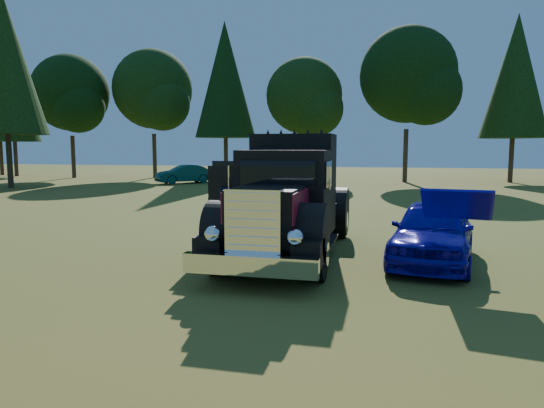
{
  "coord_description": "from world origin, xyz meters",
  "views": [
    {
      "loc": [
        2.65,
        -9.57,
        2.64
      ],
      "look_at": [
        0.08,
        1.23,
        1.36
      ],
      "focal_mm": 32.0,
      "sensor_mm": 36.0,
      "label": 1
    }
  ],
  "objects_px": {
    "diamond_t_truck": "(287,204)",
    "spectator_near": "(230,222)",
    "spectator_far": "(227,219)",
    "distant_teal_car": "(184,174)",
    "hotrod_coupe": "(433,231)"
  },
  "relations": [
    {
      "from": "hotrod_coupe",
      "to": "distant_teal_car",
      "type": "xyz_separation_m",
      "value": [
        -16.07,
        22.62,
        -0.04
      ]
    },
    {
      "from": "spectator_near",
      "to": "distant_teal_car",
      "type": "height_order",
      "value": "spectator_near"
    },
    {
      "from": "spectator_far",
      "to": "distant_teal_car",
      "type": "xyz_separation_m",
      "value": [
        -11.05,
        22.59,
        -0.14
      ]
    },
    {
      "from": "diamond_t_truck",
      "to": "spectator_near",
      "type": "relative_size",
      "value": 4.31
    },
    {
      "from": "diamond_t_truck",
      "to": "spectator_far",
      "type": "bearing_deg",
      "value": 175.87
    },
    {
      "from": "diamond_t_truck",
      "to": "spectator_far",
      "type": "xyz_separation_m",
      "value": [
        -1.59,
        0.12,
        -0.44
      ]
    },
    {
      "from": "diamond_t_truck",
      "to": "hotrod_coupe",
      "type": "distance_m",
      "value": 3.47
    },
    {
      "from": "hotrod_coupe",
      "to": "spectator_far",
      "type": "xyz_separation_m",
      "value": [
        -5.02,
        0.04,
        0.1
      ]
    },
    {
      "from": "diamond_t_truck",
      "to": "hotrod_coupe",
      "type": "height_order",
      "value": "diamond_t_truck"
    },
    {
      "from": "spectator_near",
      "to": "spectator_far",
      "type": "distance_m",
      "value": 0.37
    },
    {
      "from": "spectator_near",
      "to": "spectator_far",
      "type": "relative_size",
      "value": 0.99
    },
    {
      "from": "spectator_far",
      "to": "distant_teal_car",
      "type": "bearing_deg",
      "value": 82.36
    },
    {
      "from": "hotrod_coupe",
      "to": "spectator_near",
      "type": "distance_m",
      "value": 4.83
    },
    {
      "from": "diamond_t_truck",
      "to": "distant_teal_car",
      "type": "xyz_separation_m",
      "value": [
        -12.64,
        22.7,
        -0.58
      ]
    },
    {
      "from": "distant_teal_car",
      "to": "spectator_near",
      "type": "bearing_deg",
      "value": -19.21
    }
  ]
}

